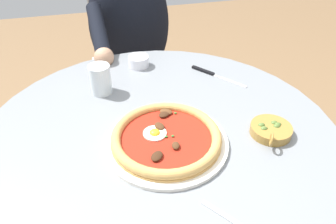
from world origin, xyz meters
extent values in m
cylinder|color=gray|center=(0.00, 0.00, 0.70)|extent=(0.94, 0.94, 0.03)
cylinder|color=slate|center=(0.00, 0.00, 0.35)|extent=(0.12, 0.12, 0.67)
cylinder|color=white|center=(0.01, -0.05, 0.73)|extent=(0.31, 0.31, 0.01)
cylinder|color=tan|center=(0.01, -0.05, 0.73)|extent=(0.27, 0.27, 0.01)
torus|color=tan|center=(0.01, -0.05, 0.74)|extent=(0.27, 0.27, 0.02)
cylinder|color=#A82314|center=(0.01, -0.05, 0.74)|extent=(0.26, 0.26, 0.00)
cylinder|color=white|center=(-0.02, -0.03, 0.74)|extent=(0.06, 0.06, 0.00)
ellipsoid|color=yellow|center=(-0.02, -0.03, 0.75)|extent=(0.03, 0.03, 0.02)
ellipsoid|color=#4C2D19|center=(0.02, -0.09, 0.75)|extent=(0.02, 0.03, 0.01)
ellipsoid|color=#3D2314|center=(-0.03, -0.11, 0.75)|extent=(0.04, 0.04, 0.01)
ellipsoid|color=#3D2314|center=(0.02, 0.04, 0.75)|extent=(0.04, 0.04, 0.01)
ellipsoid|color=brown|center=(0.03, 0.05, 0.75)|extent=(0.04, 0.04, 0.01)
ellipsoid|color=#4C2D19|center=(0.00, -0.01, 0.75)|extent=(0.03, 0.04, 0.01)
ellipsoid|color=#2D6B28|center=(0.05, 0.04, 0.74)|extent=(0.01, 0.01, 0.00)
ellipsoid|color=#2D6B28|center=(0.01, -0.05, 0.74)|extent=(0.01, 0.01, 0.00)
ellipsoid|color=#2D6B28|center=(0.02, -0.05, 0.74)|extent=(0.01, 0.01, 0.00)
cylinder|color=silver|center=(-0.13, 0.22, 0.77)|extent=(0.06, 0.06, 0.09)
cylinder|color=silver|center=(-0.13, 0.22, 0.73)|extent=(0.06, 0.06, 0.02)
cube|color=silver|center=(0.28, 0.19, 0.72)|extent=(0.08, 0.10, 0.00)
cube|color=black|center=(0.21, 0.27, 0.73)|extent=(0.06, 0.07, 0.01)
cylinder|color=white|center=(0.01, 0.36, 0.74)|extent=(0.07, 0.07, 0.04)
cylinder|color=olive|center=(0.01, 0.36, 0.75)|extent=(0.06, 0.06, 0.01)
cylinder|color=olive|center=(0.28, -0.08, 0.73)|extent=(0.11, 0.11, 0.02)
torus|color=olive|center=(0.25, -0.13, 0.75)|extent=(0.02, 0.03, 0.03)
ellipsoid|color=#516B2D|center=(0.26, -0.06, 0.74)|extent=(0.02, 0.02, 0.02)
ellipsoid|color=#516B2D|center=(0.30, -0.07, 0.74)|extent=(0.02, 0.02, 0.02)
ellipsoid|color=#516B2D|center=(0.29, -0.06, 0.74)|extent=(0.02, 0.02, 0.02)
ellipsoid|color=#516B2D|center=(0.29, -0.08, 0.74)|extent=(0.02, 0.02, 0.02)
ellipsoid|color=#516B2D|center=(0.26, -0.08, 0.74)|extent=(0.02, 0.02, 0.02)
cube|color=#BCBCC1|center=(0.09, -0.31, 0.72)|extent=(0.11, 0.14, 0.00)
cube|color=#282833|center=(0.03, 0.72, 0.23)|extent=(0.35, 0.29, 0.45)
ellipsoid|color=black|center=(0.03, 0.72, 0.73)|extent=(0.35, 0.23, 0.55)
cylinder|color=black|center=(-0.11, 0.51, 0.79)|extent=(0.07, 0.26, 0.16)
sphere|color=tan|center=(-0.10, 0.41, 0.74)|extent=(0.07, 0.07, 0.07)
cube|color=beige|center=(0.03, 0.77, 0.46)|extent=(0.40, 0.40, 0.02)
cube|color=beige|center=(0.04, 0.95, 0.67)|extent=(0.34, 0.04, 0.41)
cylinder|color=#B7B2A8|center=(-0.15, 0.61, 0.23)|extent=(0.02, 0.02, 0.45)
cylinder|color=#B7B2A8|center=(0.19, 0.59, 0.23)|extent=(0.02, 0.02, 0.45)
cylinder|color=#B7B2A8|center=(-0.13, 0.95, 0.23)|extent=(0.02, 0.02, 0.45)
cylinder|color=#B7B2A8|center=(0.21, 0.93, 0.23)|extent=(0.02, 0.02, 0.45)
cylinder|color=#4C4742|center=(-0.55, 0.31, 0.23)|extent=(0.02, 0.02, 0.46)
camera|label=1|loc=(-0.13, -0.63, 1.27)|focal=34.71mm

